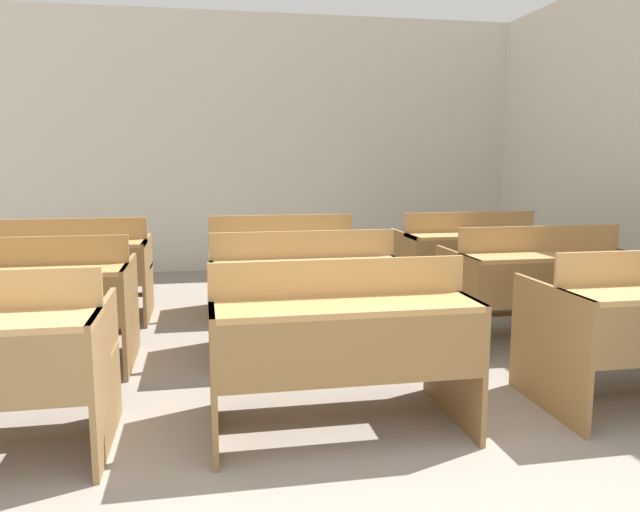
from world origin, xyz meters
TOP-DOWN VIEW (x-y plane):
  - wall_back at (0.00, 6.50)m, footprint 7.19×0.06m
  - bench_front_center at (0.21, 1.59)m, footprint 1.30×0.80m
  - bench_second_left at (-1.59, 2.85)m, footprint 1.30×0.80m
  - bench_second_center at (0.23, 2.85)m, footprint 1.30×0.80m
  - bench_second_right at (2.03, 2.85)m, footprint 1.30×0.80m
  - bench_third_left at (-1.58, 4.13)m, footprint 1.30×0.80m
  - bench_third_center at (0.24, 4.14)m, footprint 1.30×0.80m
  - bench_third_right at (2.04, 4.13)m, footprint 1.30×0.80m
  - wastepaper_bin at (3.34, 4.97)m, footprint 0.22×0.22m

SIDE VIEW (x-z plane):
  - wastepaper_bin at x=3.34m, z-range 0.00..0.31m
  - bench_front_center at x=0.21m, z-range 0.03..0.92m
  - bench_second_left at x=-1.59m, z-range 0.03..0.92m
  - bench_second_center at x=0.23m, z-range 0.03..0.92m
  - bench_second_right at x=2.03m, z-range 0.03..0.92m
  - bench_third_left at x=-1.58m, z-range 0.03..0.92m
  - bench_third_center at x=0.24m, z-range 0.03..0.92m
  - bench_third_right at x=2.04m, z-range 0.03..0.92m
  - wall_back at x=0.00m, z-range 0.00..3.15m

